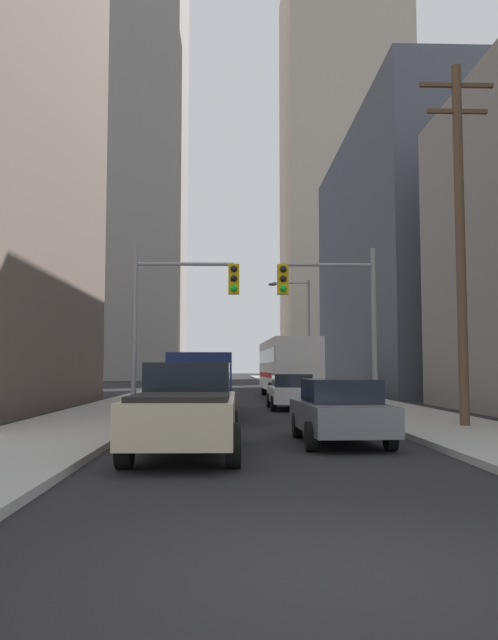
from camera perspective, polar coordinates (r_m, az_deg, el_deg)
The scene contains 16 objects.
ground_plane at distance 5.98m, azimuth 7.68°, elevation -21.64°, with size 400.00×400.00×0.00m, color black.
sidewalk_left at distance 55.84m, azimuth -6.54°, elevation -6.02°, with size 3.77×160.00×0.15m, color #9E9E99.
sidewalk_right at distance 56.02m, azimuth 4.72°, elevation -6.03°, with size 3.77×160.00×0.15m, color #9E9E99.
city_bus at distance 38.06m, azimuth 3.44°, elevation -4.07°, with size 2.76×11.55×3.40m.
pickup_truck_beige at distance 13.44m, azimuth -5.64°, elevation -7.92°, with size 2.20×5.43×1.90m.
cargo_van_navy at distance 21.94m, azimuth -4.42°, elevation -5.59°, with size 2.16×5.27×2.26m.
sedan_grey at distance 15.34m, azimuth 8.12°, elevation -8.05°, with size 1.96×4.27×1.52m.
sedan_blue at distance 27.53m, azimuth -3.90°, elevation -6.40°, with size 1.95×4.23×1.52m.
sedan_white at distance 27.75m, azimuth 3.80°, elevation -6.38°, with size 1.95×4.21×1.52m.
traffic_signal_near_left at distance 22.26m, azimuth -6.16°, elevation 1.54°, with size 3.71×0.44×6.00m.
traffic_signal_near_right at distance 22.49m, azimuth 7.46°, elevation 1.46°, with size 3.48×0.44×6.00m.
utility_pole_right at distance 19.77m, azimuth 18.34°, elevation 7.25°, with size 2.20×0.28×10.77m.
street_lamp_right at distance 41.44m, azimuth 4.75°, elevation -0.42°, with size 2.70×0.32×7.50m.
building_left_far_tower at distance 105.57m, azimuth -12.25°, elevation 15.27°, with size 22.81×20.79×73.91m, color gray.
building_right_mid_block at distance 54.60m, azimuth 20.23°, elevation 4.82°, with size 22.16×29.97×20.36m, color #4C515B.
building_right_far_highrise at distance 102.36m, azimuth 8.37°, elevation 12.85°, with size 18.05×19.50×63.76m, color #B7A893.
Camera 1 is at (-0.93, -5.63, 1.79)m, focal length 35.82 mm.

